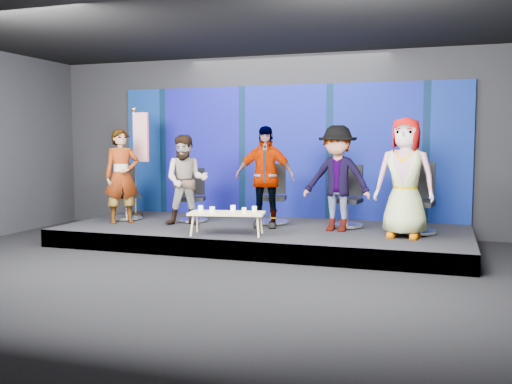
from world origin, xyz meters
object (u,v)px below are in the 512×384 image
(mug_d, at_px, (244,210))
(chair_d, at_px, (347,207))
(chair_a, at_px, (126,201))
(coffee_table, at_px, (227,214))
(panelist_e, at_px, (405,178))
(flag_stand, at_px, (139,159))
(panelist_c, at_px, (265,177))
(mug_e, at_px, (254,209))
(mug_c, at_px, (233,208))
(panelist_b, at_px, (186,180))
(chair_c, at_px, (272,204))
(panelist_d, at_px, (337,179))
(panelist_a, at_px, (122,176))
(mug_a, at_px, (201,208))
(chair_e, at_px, (417,210))
(chair_b, at_px, (193,204))
(mug_b, at_px, (212,210))

(mug_d, bearing_deg, chair_d, 46.56)
(chair_a, distance_m, coffee_table, 2.76)
(panelist_e, relative_size, flag_stand, 0.86)
(panelist_c, relative_size, chair_d, 1.62)
(panelist_c, height_order, mug_d, panelist_c)
(flag_stand, bearing_deg, chair_a, -103.22)
(chair_d, distance_m, mug_e, 1.83)
(flag_stand, bearing_deg, chair_d, 10.98)
(mug_c, bearing_deg, panelist_b, 151.27)
(chair_d, relative_size, mug_c, 11.24)
(coffee_table, bearing_deg, panelist_b, 144.48)
(panelist_c, xyz_separation_m, flag_stand, (-2.73, 0.45, 0.27))
(panelist_c, bearing_deg, mug_c, -119.38)
(chair_c, xyz_separation_m, panelist_e, (2.39, -0.82, 0.58))
(chair_c, relative_size, panelist_d, 0.62)
(panelist_a, height_order, panelist_e, panelist_e)
(panelist_b, distance_m, chair_c, 1.63)
(mug_a, height_order, mug_e, mug_a)
(chair_a, distance_m, chair_e, 5.42)
(panelist_b, bearing_deg, chair_b, 84.07)
(mug_e, bearing_deg, mug_d, -127.21)
(chair_b, distance_m, chair_c, 1.51)
(panelist_a, distance_m, panelist_e, 5.03)
(chair_e, bearing_deg, flag_stand, -176.46)
(panelist_a, xyz_separation_m, panelist_b, (1.25, 0.11, -0.06))
(mug_d, xyz_separation_m, mug_e, (0.12, 0.16, 0.00))
(chair_e, height_order, mug_d, chair_e)
(coffee_table, relative_size, mug_a, 13.35)
(panelist_a, distance_m, mug_b, 2.33)
(chair_a, xyz_separation_m, mug_e, (2.94, -0.96, 0.07))
(chair_d, bearing_deg, panelist_c, -153.60)
(panelist_c, xyz_separation_m, panelist_d, (1.26, 0.00, -0.00))
(mug_d, bearing_deg, mug_c, 148.16)
(panelist_c, distance_m, chair_e, 2.61)
(coffee_table, xyz_separation_m, mug_b, (-0.18, -0.16, 0.08))
(chair_a, height_order, mug_b, chair_a)
(panelist_a, height_order, panelist_d, panelist_d)
(panelist_c, height_order, panelist_d, panelist_c)
(panelist_d, bearing_deg, chair_e, 13.27)
(panelist_d, bearing_deg, mug_a, -148.03)
(chair_b, height_order, chair_d, chair_d)
(chair_c, xyz_separation_m, panelist_d, (1.27, -0.50, 0.52))
(chair_a, bearing_deg, panelist_b, -54.67)
(mug_a, bearing_deg, flag_stand, 143.71)
(coffee_table, bearing_deg, mug_c, 71.95)
(chair_e, height_order, panelist_e, panelist_e)
(mug_c, height_order, mug_d, mug_c)
(panelist_b, bearing_deg, mug_c, -46.35)
(chair_b, bearing_deg, chair_a, 168.19)
(mug_b, relative_size, flag_stand, 0.05)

